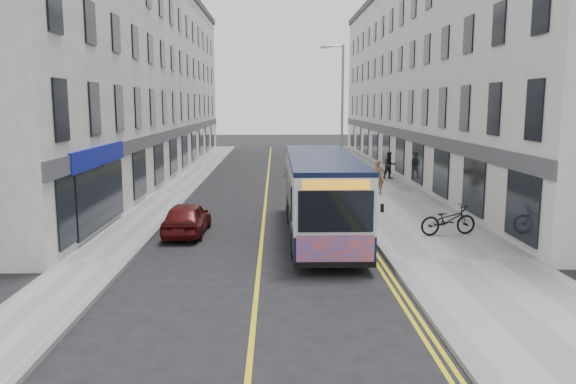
{
  "coord_description": "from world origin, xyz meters",
  "views": [
    {
      "loc": [
        0.5,
        -17.63,
        4.8
      ],
      "look_at": [
        0.95,
        2.6,
        1.6
      ],
      "focal_mm": 35.0,
      "sensor_mm": 36.0,
      "label": 1
    }
  ],
  "objects_px": {
    "pedestrian_near": "(378,177)",
    "car_white": "(300,163)",
    "car_maroon": "(187,218)",
    "city_bus": "(321,192)",
    "pedestrian_far": "(390,165)",
    "bicycle": "(448,220)",
    "streetlamp": "(341,111)"
  },
  "relations": [
    {
      "from": "pedestrian_near",
      "to": "car_white",
      "type": "xyz_separation_m",
      "value": [
        -3.66,
        9.82,
        -0.29
      ]
    },
    {
      "from": "car_maroon",
      "to": "pedestrian_near",
      "type": "bearing_deg",
      "value": -133.81
    },
    {
      "from": "city_bus",
      "to": "pedestrian_far",
      "type": "bearing_deg",
      "value": 69.44
    },
    {
      "from": "bicycle",
      "to": "car_white",
      "type": "distance_m",
      "value": 19.69
    },
    {
      "from": "streetlamp",
      "to": "car_maroon",
      "type": "bearing_deg",
      "value": -121.67
    },
    {
      "from": "bicycle",
      "to": "car_maroon",
      "type": "xyz_separation_m",
      "value": [
        -9.47,
        0.79,
        -0.05
      ]
    },
    {
      "from": "streetlamp",
      "to": "car_white",
      "type": "xyz_separation_m",
      "value": [
        -1.97,
        7.12,
        -3.67
      ]
    },
    {
      "from": "city_bus",
      "to": "bicycle",
      "type": "height_order",
      "value": "city_bus"
    },
    {
      "from": "city_bus",
      "to": "pedestrian_near",
      "type": "xyz_separation_m",
      "value": [
        3.72,
        8.86,
        -0.61
      ]
    },
    {
      "from": "bicycle",
      "to": "pedestrian_far",
      "type": "xyz_separation_m",
      "value": [
        0.96,
        15.18,
        0.3
      ]
    },
    {
      "from": "city_bus",
      "to": "pedestrian_far",
      "type": "distance_m",
      "value": 15.7
    },
    {
      "from": "bicycle",
      "to": "car_maroon",
      "type": "bearing_deg",
      "value": 75.06
    },
    {
      "from": "pedestrian_near",
      "to": "pedestrian_far",
      "type": "relative_size",
      "value": 1.04
    },
    {
      "from": "car_maroon",
      "to": "bicycle",
      "type": "bearing_deg",
      "value": 176.71
    },
    {
      "from": "pedestrian_far",
      "to": "streetlamp",
      "type": "bearing_deg",
      "value": -151.46
    },
    {
      "from": "streetlamp",
      "to": "car_white",
      "type": "relative_size",
      "value": 1.85
    },
    {
      "from": "pedestrian_near",
      "to": "streetlamp",
      "type": "bearing_deg",
      "value": 131.2
    },
    {
      "from": "streetlamp",
      "to": "car_maroon",
      "type": "xyz_separation_m",
      "value": [
        -6.95,
        -11.26,
        -3.77
      ]
    },
    {
      "from": "pedestrian_far",
      "to": "car_white",
      "type": "distance_m",
      "value": 6.76
    },
    {
      "from": "bicycle",
      "to": "car_maroon",
      "type": "distance_m",
      "value": 9.51
    },
    {
      "from": "streetlamp",
      "to": "city_bus",
      "type": "bearing_deg",
      "value": -99.95
    },
    {
      "from": "city_bus",
      "to": "pedestrian_near",
      "type": "bearing_deg",
      "value": 67.21
    },
    {
      "from": "streetlamp",
      "to": "car_maroon",
      "type": "height_order",
      "value": "streetlamp"
    },
    {
      "from": "streetlamp",
      "to": "pedestrian_near",
      "type": "xyz_separation_m",
      "value": [
        1.69,
        -2.7,
        -3.38
      ]
    },
    {
      "from": "bicycle",
      "to": "car_maroon",
      "type": "relative_size",
      "value": 0.58
    },
    {
      "from": "car_white",
      "to": "car_maroon",
      "type": "relative_size",
      "value": 1.2
    },
    {
      "from": "pedestrian_far",
      "to": "city_bus",
      "type": "bearing_deg",
      "value": -124.01
    },
    {
      "from": "pedestrian_near",
      "to": "city_bus",
      "type": "bearing_deg",
      "value": -103.7
    },
    {
      "from": "bicycle",
      "to": "pedestrian_near",
      "type": "xyz_separation_m",
      "value": [
        -0.83,
        9.35,
        0.34
      ]
    },
    {
      "from": "city_bus",
      "to": "car_white",
      "type": "xyz_separation_m",
      "value": [
        0.06,
        18.67,
        -0.9
      ]
    },
    {
      "from": "pedestrian_far",
      "to": "car_white",
      "type": "relative_size",
      "value": 0.39
    },
    {
      "from": "streetlamp",
      "to": "bicycle",
      "type": "relative_size",
      "value": 3.83
    }
  ]
}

